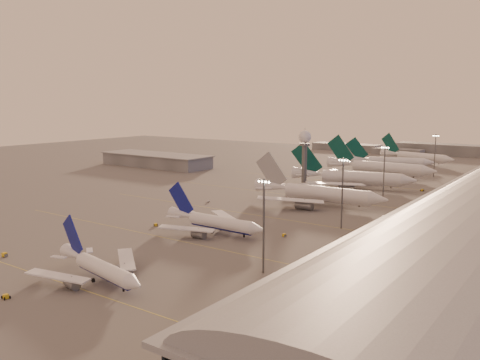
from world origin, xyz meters
The scene contains 26 objects.
ground centered at (0.00, 0.00, 0.00)m, with size 700.00×700.00×0.00m, color #545252.
taxiway_markings centered at (30.00, 56.00, 0.01)m, with size 180.00×185.25×0.02m.
hangar centered at (-120.00, 140.00, 4.32)m, with size 82.00×27.00×8.50m.
radar_tower centered at (5.00, 120.00, 20.95)m, with size 6.40×6.40×31.10m.
mast_a centered at (58.00, 0.00, 13.74)m, with size 3.60×0.56×25.00m.
mast_b centered at (55.00, 55.00, 13.74)m, with size 3.60×0.56×25.00m.
mast_c centered at (50.00, 110.00, 13.74)m, with size 3.60×0.56×25.00m.
mast_d centered at (48.00, 200.00, 13.74)m, with size 3.60×0.56×25.00m.
distant_horizon centered at (2.62, 325.14, 3.89)m, with size 165.00×37.50×9.00m.
narrowbody_near centered at (28.43, -29.00, 2.95)m, with size 37.02×29.29×14.58m.
narrowbody_mid centered at (22.89, 23.97, 3.26)m, with size 41.23×32.93×16.11m.
widebody_white centered at (29.92, 86.95, 3.78)m, with size 61.92×49.57×21.77m.
greentail_a centered at (25.15, 134.65, 4.11)m, with size 63.02×50.32×23.26m.
greentail_b centered at (22.81, 179.54, 4.24)m, with size 66.05×53.39×24.01m.
greentail_c centered at (14.99, 219.00, 3.62)m, with size 54.39×43.21×20.51m.
greentail_d centered at (20.89, 257.03, 3.70)m, with size 56.45×45.02×20.93m.
gsv_truck_a centered at (-9.59, -31.71, 1.28)m, with size 6.49×3.19×2.51m.
gsv_tug_near centered at (20.06, -48.73, 0.52)m, with size 2.43×3.71×1.01m.
gsv_catering_a centered at (62.39, -6.89, 1.89)m, with size 4.62×2.23×3.78m.
gsv_tug_mid centered at (-0.43, 19.43, 0.48)m, with size 3.72×3.64×0.93m.
gsv_truck_b centered at (44.68, 33.73, 1.05)m, with size 5.40×2.97×2.06m.
gsv_truck_c centered at (-11.85, 63.85, 1.00)m, with size 5.10×3.79×1.96m.
gsv_catering_b centered at (61.77, 78.88, 1.98)m, with size 5.17×3.12×3.96m.
gsv_tug_far centered at (13.15, 90.32, 0.50)m, with size 3.97×3.64×0.98m.
gsv_truck_d centered at (-17.03, 131.10, 1.24)m, with size 4.39×6.38×2.43m.
gsv_tug_hangar centered at (56.74, 146.73, 0.51)m, with size 3.45×2.09×0.98m.
Camera 1 is at (126.89, -106.95, 44.56)m, focal length 38.00 mm.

